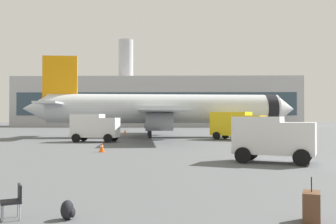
{
  "coord_description": "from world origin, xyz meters",
  "views": [
    {
      "loc": [
        0.02,
        -2.59,
        2.54
      ],
      "look_at": [
        -0.49,
        27.82,
        3.0
      ],
      "focal_mm": 40.02,
      "sensor_mm": 36.0,
      "label": 1
    }
  ],
  "objects_px": {
    "service_truck": "(95,127)",
    "fuel_truck": "(237,124)",
    "cargo_van": "(273,137)",
    "gate_chair": "(14,199)",
    "safety_cone_far": "(125,132)",
    "airplane_at_gate": "(163,109)",
    "traveller_backpack": "(68,210)",
    "rolling_suitcase": "(312,206)",
    "safety_cone_near": "(77,137)",
    "safety_cone_mid": "(102,147)"
  },
  "relations": [
    {
      "from": "cargo_van",
      "to": "traveller_backpack",
      "type": "xyz_separation_m",
      "value": [
        -8.23,
        -11.91,
        -1.22
      ]
    },
    {
      "from": "cargo_van",
      "to": "gate_chair",
      "type": "bearing_deg",
      "value": -128.81
    },
    {
      "from": "cargo_van",
      "to": "gate_chair",
      "type": "relative_size",
      "value": 5.62
    },
    {
      "from": "safety_cone_near",
      "to": "safety_cone_far",
      "type": "relative_size",
      "value": 0.91
    },
    {
      "from": "safety_cone_mid",
      "to": "rolling_suitcase",
      "type": "bearing_deg",
      "value": -64.7
    },
    {
      "from": "fuel_truck",
      "to": "rolling_suitcase",
      "type": "height_order",
      "value": "fuel_truck"
    },
    {
      "from": "cargo_van",
      "to": "safety_cone_far",
      "type": "bearing_deg",
      "value": 109.73
    },
    {
      "from": "cargo_van",
      "to": "safety_cone_near",
      "type": "bearing_deg",
      "value": 127.4
    },
    {
      "from": "cargo_van",
      "to": "rolling_suitcase",
      "type": "bearing_deg",
      "value": -100.53
    },
    {
      "from": "service_truck",
      "to": "gate_chair",
      "type": "bearing_deg",
      "value": -81.71
    },
    {
      "from": "fuel_truck",
      "to": "safety_cone_far",
      "type": "xyz_separation_m",
      "value": [
        -14.97,
        15.04,
        -1.4
      ]
    },
    {
      "from": "service_truck",
      "to": "traveller_backpack",
      "type": "distance_m",
      "value": 30.36
    },
    {
      "from": "airplane_at_gate",
      "to": "safety_cone_mid",
      "type": "bearing_deg",
      "value": -100.23
    },
    {
      "from": "traveller_backpack",
      "to": "gate_chair",
      "type": "height_order",
      "value": "gate_chair"
    },
    {
      "from": "safety_cone_far",
      "to": "fuel_truck",
      "type": "bearing_deg",
      "value": -45.13
    },
    {
      "from": "cargo_van",
      "to": "gate_chair",
      "type": "distance_m",
      "value": 15.32
    },
    {
      "from": "fuel_truck",
      "to": "rolling_suitcase",
      "type": "xyz_separation_m",
      "value": [
        -3.92,
        -34.1,
        -1.38
      ]
    },
    {
      "from": "airplane_at_gate",
      "to": "safety_cone_near",
      "type": "relative_size",
      "value": 52.18
    },
    {
      "from": "safety_cone_mid",
      "to": "service_truck",
      "type": "bearing_deg",
      "value": 104.49
    },
    {
      "from": "rolling_suitcase",
      "to": "gate_chair",
      "type": "xyz_separation_m",
      "value": [
        -7.34,
        0.17,
        0.11
      ]
    },
    {
      "from": "cargo_van",
      "to": "safety_cone_mid",
      "type": "relative_size",
      "value": 6.3
    },
    {
      "from": "service_truck",
      "to": "traveller_backpack",
      "type": "xyz_separation_m",
      "value": [
        5.69,
        -29.79,
        -1.37
      ]
    },
    {
      "from": "airplane_at_gate",
      "to": "cargo_van",
      "type": "bearing_deg",
      "value": -75.71
    },
    {
      "from": "safety_cone_near",
      "to": "safety_cone_far",
      "type": "xyz_separation_m",
      "value": [
        3.6,
        14.96,
        0.04
      ]
    },
    {
      "from": "service_truck",
      "to": "fuel_truck",
      "type": "relative_size",
      "value": 0.79
    },
    {
      "from": "airplane_at_gate",
      "to": "traveller_backpack",
      "type": "height_order",
      "value": "airplane_at_gate"
    },
    {
      "from": "fuel_truck",
      "to": "rolling_suitcase",
      "type": "distance_m",
      "value": 34.36
    },
    {
      "from": "fuel_truck",
      "to": "safety_cone_far",
      "type": "height_order",
      "value": "fuel_truck"
    },
    {
      "from": "fuel_truck",
      "to": "safety_cone_far",
      "type": "distance_m",
      "value": 21.26
    },
    {
      "from": "airplane_at_gate",
      "to": "cargo_van",
      "type": "relative_size",
      "value": 7.4
    },
    {
      "from": "safety_cone_mid",
      "to": "rolling_suitcase",
      "type": "height_order",
      "value": "rolling_suitcase"
    },
    {
      "from": "fuel_truck",
      "to": "traveller_backpack",
      "type": "distance_m",
      "value": 35.38
    },
    {
      "from": "fuel_truck",
      "to": "gate_chair",
      "type": "xyz_separation_m",
      "value": [
        -11.26,
        -33.93,
        -1.27
      ]
    },
    {
      "from": "safety_cone_far",
      "to": "service_truck",
      "type": "bearing_deg",
      "value": -91.88
    },
    {
      "from": "cargo_van",
      "to": "traveller_backpack",
      "type": "relative_size",
      "value": 10.07
    },
    {
      "from": "safety_cone_near",
      "to": "fuel_truck",
      "type": "bearing_deg",
      "value": -0.23
    },
    {
      "from": "rolling_suitcase",
      "to": "airplane_at_gate",
      "type": "bearing_deg",
      "value": 96.9
    },
    {
      "from": "safety_cone_near",
      "to": "service_truck",
      "type": "bearing_deg",
      "value": -54.81
    },
    {
      "from": "cargo_van",
      "to": "traveller_backpack",
      "type": "distance_m",
      "value": 14.53
    },
    {
      "from": "traveller_backpack",
      "to": "gate_chair",
      "type": "xyz_separation_m",
      "value": [
        -1.35,
        -0.0,
        0.27
      ]
    },
    {
      "from": "airplane_at_gate",
      "to": "safety_cone_mid",
      "type": "xyz_separation_m",
      "value": [
        -3.87,
        -21.43,
        -3.28
      ]
    },
    {
      "from": "safety_cone_near",
      "to": "gate_chair",
      "type": "distance_m",
      "value": 34.79
    },
    {
      "from": "safety_cone_mid",
      "to": "traveller_backpack",
      "type": "xyz_separation_m",
      "value": [
        2.7,
        -18.19,
        -0.15
      ]
    },
    {
      "from": "airplane_at_gate",
      "to": "safety_cone_far",
      "type": "distance_m",
      "value": 11.7
    },
    {
      "from": "cargo_van",
      "to": "safety_cone_far",
      "type": "distance_m",
      "value": 39.38
    },
    {
      "from": "service_truck",
      "to": "safety_cone_far",
      "type": "xyz_separation_m",
      "value": [
        0.63,
        19.18,
        -1.23
      ]
    },
    {
      "from": "safety_cone_near",
      "to": "gate_chair",
      "type": "height_order",
      "value": "gate_chair"
    },
    {
      "from": "airplane_at_gate",
      "to": "gate_chair",
      "type": "height_order",
      "value": "airplane_at_gate"
    },
    {
      "from": "traveller_backpack",
      "to": "cargo_van",
      "type": "bearing_deg",
      "value": 55.36
    },
    {
      "from": "airplane_at_gate",
      "to": "safety_cone_near",
      "type": "xyz_separation_m",
      "value": [
        -9.84,
        -5.62,
        -3.32
      ]
    }
  ]
}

